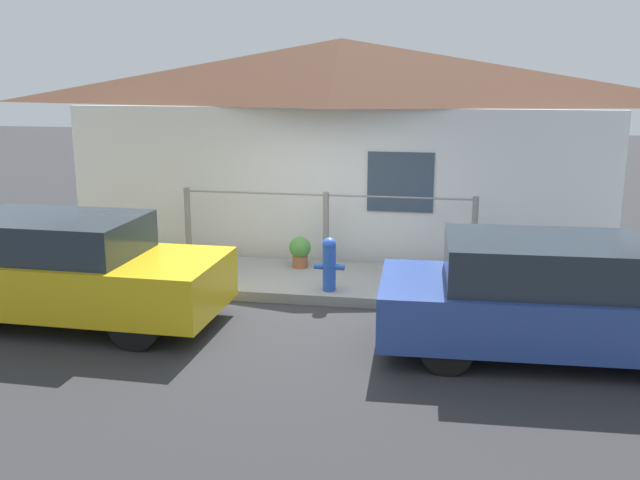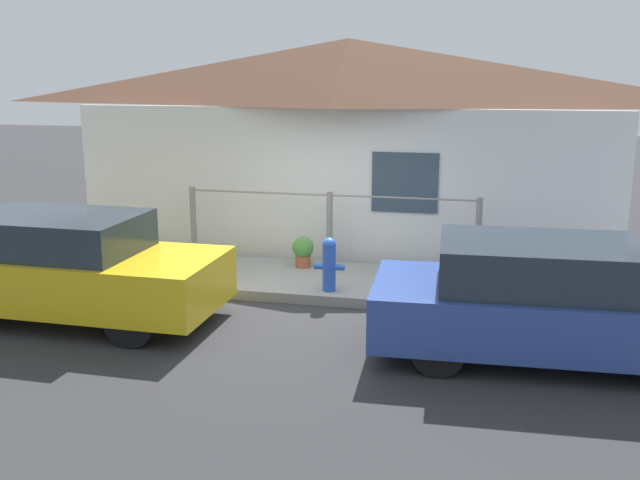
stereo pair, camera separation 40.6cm
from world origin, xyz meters
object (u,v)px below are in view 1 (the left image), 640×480
at_px(car_left, 64,269).
at_px(car_right, 553,298).
at_px(fire_hydrant, 329,263).
at_px(potted_plant_near_hydrant, 300,251).

bearing_deg(car_left, car_right, 1.03).
xyz_separation_m(car_left, fire_hydrant, (3.31, 1.52, -0.16)).
height_order(car_left, car_right, car_left).
distance_m(fire_hydrant, potted_plant_near_hydrant, 1.36).
relative_size(car_left, car_right, 1.00).
bearing_deg(fire_hydrant, potted_plant_near_hydrant, 120.29).
relative_size(car_right, potted_plant_near_hydrant, 8.24).
height_order(car_left, potted_plant_near_hydrant, car_left).
xyz_separation_m(car_right, potted_plant_near_hydrant, (-3.60, 2.69, -0.26)).
xyz_separation_m(car_left, car_right, (6.22, -0.00, -0.03)).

